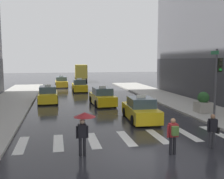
{
  "coord_description": "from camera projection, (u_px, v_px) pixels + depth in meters",
  "views": [
    {
      "loc": [
        -3.55,
        -10.12,
        4.19
      ],
      "look_at": [
        0.27,
        8.0,
        2.09
      ],
      "focal_mm": 41.43,
      "sensor_mm": 36.0,
      "label": 1
    }
  ],
  "objects": [
    {
      "name": "traffic_light_pole",
      "position": [
        217.0,
        74.0,
        17.34
      ],
      "size": [
        0.44,
        0.84,
        4.8
      ],
      "color": "#47474C",
      "rests_on": "curb_right"
    },
    {
      "name": "planter_near_corner",
      "position": [
        203.0,
        103.0,
        20.18
      ],
      "size": [
        1.1,
        1.1,
        1.6
      ],
      "color": "#A8A399",
      "rests_on": "curb_right"
    },
    {
      "name": "crosswalk_markings",
      "position": [
        126.0,
        138.0,
        13.96
      ],
      "size": [
        11.3,
        2.8,
        0.01
      ],
      "color": "silver",
      "rests_on": "ground"
    },
    {
      "name": "box_truck",
      "position": [
        81.0,
        72.0,
        50.29
      ],
      "size": [
        2.58,
        7.63,
        3.35
      ],
      "color": "#2D2D2D",
      "rests_on": "ground"
    },
    {
      "name": "pedestrian_with_umbrella",
      "position": [
        84.0,
        122.0,
        11.25
      ],
      "size": [
        0.96,
        0.96,
        1.94
      ],
      "color": "black",
      "rests_on": "ground"
    },
    {
      "name": "pedestrian_with_backpack",
      "position": [
        173.0,
        134.0,
        11.4
      ],
      "size": [
        0.55,
        0.43,
        1.65
      ],
      "color": "black",
      "rests_on": "ground"
    },
    {
      "name": "pedestrian_with_handbag",
      "position": [
        213.0,
        129.0,
        12.33
      ],
      "size": [
        0.6,
        0.24,
        1.65
      ],
      "color": "#333338",
      "rests_on": "ground"
    },
    {
      "name": "taxi_second",
      "position": [
        102.0,
        97.0,
        24.46
      ],
      "size": [
        2.1,
        4.62,
        1.8
      ],
      "color": "yellow",
      "rests_on": "ground"
    },
    {
      "name": "taxi_third",
      "position": [
        48.0,
        95.0,
        25.92
      ],
      "size": [
        1.98,
        4.56,
        1.8
      ],
      "color": "yellow",
      "rests_on": "ground"
    },
    {
      "name": "ground_plane",
      "position": [
        144.0,
        159.0,
        11.04
      ],
      "size": [
        160.0,
        160.0,
        0.0
      ],
      "primitive_type": "plane",
      "color": "#26262B"
    },
    {
      "name": "taxi_fourth",
      "position": [
        80.0,
        86.0,
        35.05
      ],
      "size": [
        1.93,
        4.54,
        1.8
      ],
      "color": "yellow",
      "rests_on": "ground"
    },
    {
      "name": "taxi_lead",
      "position": [
        141.0,
        110.0,
        18.07
      ],
      "size": [
        2.11,
        4.62,
        1.8
      ],
      "color": "yellow",
      "rests_on": "ground"
    },
    {
      "name": "taxi_fifth",
      "position": [
        61.0,
        82.0,
        40.65
      ],
      "size": [
        2.0,
        4.57,
        1.8
      ],
      "color": "gold",
      "rests_on": "ground"
    }
  ]
}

